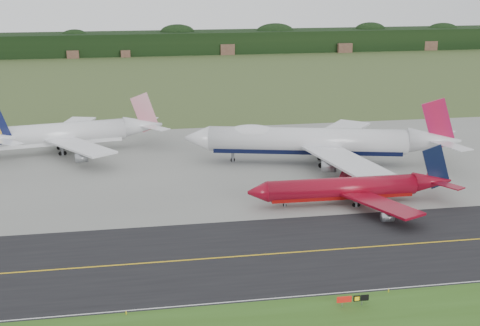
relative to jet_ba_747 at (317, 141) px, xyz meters
name	(u,v)px	position (x,y,z in m)	size (l,w,h in m)	color
ground	(314,241)	(-14.22, -47.13, -5.76)	(600.00, 600.00, 0.00)	#425125
taxiway	(320,250)	(-14.22, -51.13, -5.75)	(400.00, 32.00, 0.02)	black
apron	(257,162)	(-14.22, 3.87, -5.76)	(400.00, 78.00, 0.01)	gray
taxiway_centreline	(320,250)	(-14.22, -51.13, -5.73)	(400.00, 0.40, 0.00)	gold
taxiway_edge_line	(350,292)	(-14.22, -66.63, -5.73)	(400.00, 0.25, 0.00)	silver
horizon_treeline	(180,44)	(-14.22, 226.64, -0.29)	(700.00, 25.00, 12.00)	black
jet_ba_747	(317,141)	(0.00, 0.00, 0.00)	(66.60, 54.14, 16.94)	silver
jet_red_737	(353,188)	(-0.83, -28.96, -2.53)	(43.24, 35.39, 11.71)	maroon
jet_star_tail	(59,134)	(-63.21, 21.73, -0.92)	(55.04, 45.55, 14.53)	white
taxiway_sign	(353,299)	(-15.21, -70.74, -4.65)	(4.74, 0.19, 1.58)	slate
edge_marker_left	(126,313)	(-47.19, -67.63, -5.51)	(0.16, 0.16, 0.50)	yellow
edge_marker_center	(389,291)	(-8.48, -67.63, -5.51)	(0.16, 0.16, 0.50)	yellow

